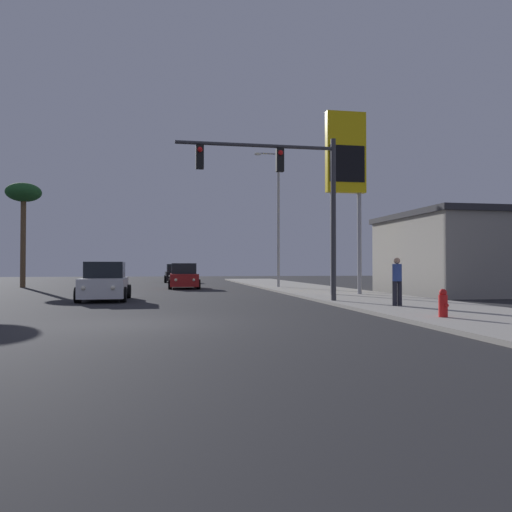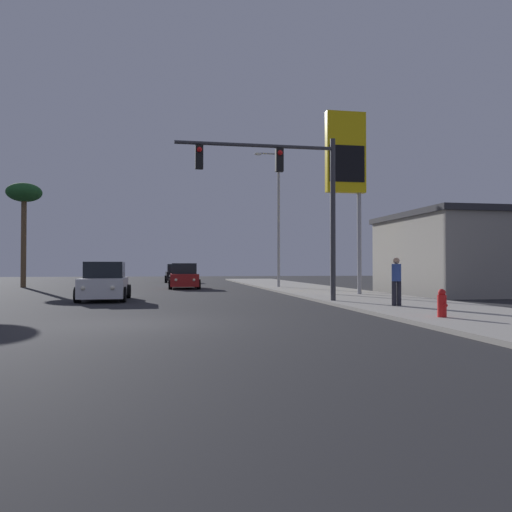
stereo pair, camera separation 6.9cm
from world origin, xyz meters
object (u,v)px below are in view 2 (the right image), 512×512
(street_lamp, at_px, (277,212))
(fire_hydrant, at_px, (442,303))
(car_black, at_px, (176,274))
(traffic_light_mast, at_px, (290,186))
(palm_tree_mid, at_px, (24,197))
(car_white, at_px, (105,283))
(pedestrian_on_sidewalk, at_px, (396,279))
(car_red, at_px, (184,277))
(gas_station_sign, at_px, (346,162))

(street_lamp, xyz_separation_m, fire_hydrant, (0.17, -19.92, -4.63))
(car_black, relative_size, traffic_light_mast, 0.67)
(car_black, height_order, palm_tree_mid, palm_tree_mid)
(car_white, relative_size, palm_tree_mid, 0.59)
(palm_tree_mid, bearing_deg, car_white, -63.72)
(palm_tree_mid, bearing_deg, traffic_light_mast, -51.01)
(car_white, height_order, traffic_light_mast, traffic_light_mast)
(car_black, relative_size, car_white, 1.00)
(street_lamp, height_order, pedestrian_on_sidewalk, street_lamp)
(car_red, distance_m, pedestrian_on_sidewalk, 18.74)
(fire_hydrant, xyz_separation_m, palm_tree_mid, (-17.27, 24.94, 5.86))
(street_lamp, bearing_deg, gas_station_sign, -80.42)
(gas_station_sign, bearing_deg, fire_hydrant, -96.99)
(car_white, bearing_deg, pedestrian_on_sidewalk, 147.41)
(traffic_light_mast, bearing_deg, palm_tree_mid, 128.99)
(pedestrian_on_sidewalk, bearing_deg, palm_tree_mid, 130.18)
(traffic_light_mast, bearing_deg, car_white, 154.98)
(traffic_light_mast, bearing_deg, street_lamp, 79.81)
(street_lamp, relative_size, gas_station_sign, 1.00)
(car_white, relative_size, street_lamp, 0.48)
(car_red, distance_m, car_white, 11.72)
(traffic_light_mast, xyz_separation_m, fire_hydrant, (2.54, -6.73, -4.19))
(car_black, relative_size, palm_tree_mid, 0.59)
(fire_hydrant, bearing_deg, car_white, 134.39)
(car_white, distance_m, gas_station_sign, 12.79)
(car_white, xyz_separation_m, gas_station_sign, (11.35, 0.76, 5.86))
(car_red, relative_size, gas_station_sign, 0.48)
(fire_hydrant, xyz_separation_m, pedestrian_on_sidewalk, (0.55, 3.84, 0.55))
(car_black, bearing_deg, gas_station_sign, 106.92)
(car_red, xyz_separation_m, fire_hydrant, (6.22, -21.31, -0.27))
(street_lamp, distance_m, palm_tree_mid, 17.87)
(car_white, distance_m, fire_hydrant, 14.30)
(car_red, xyz_separation_m, gas_station_sign, (7.56, -10.33, 5.86))
(car_red, height_order, car_white, same)
(street_lamp, xyz_separation_m, palm_tree_mid, (-17.11, 5.02, 1.23))
(car_black, relative_size, gas_station_sign, 0.48)
(car_black, distance_m, traffic_light_mast, 27.96)
(car_black, xyz_separation_m, palm_tree_mid, (-10.74, -9.18, 5.59))
(car_black, height_order, car_white, same)
(traffic_light_mast, height_order, pedestrian_on_sidewalk, traffic_light_mast)
(traffic_light_mast, xyz_separation_m, pedestrian_on_sidewalk, (3.08, -2.90, -3.64))
(pedestrian_on_sidewalk, xyz_separation_m, palm_tree_mid, (-17.82, 21.10, 5.31))
(car_black, bearing_deg, palm_tree_mid, 38.65)
(gas_station_sign, height_order, palm_tree_mid, gas_station_sign)
(traffic_light_mast, bearing_deg, car_red, 104.17)
(car_red, height_order, street_lamp, street_lamp)
(street_lamp, bearing_deg, palm_tree_mid, 163.66)
(traffic_light_mast, height_order, fire_hydrant, traffic_light_mast)
(gas_station_sign, bearing_deg, pedestrian_on_sidewalk, -96.40)
(car_black, distance_m, palm_tree_mid, 15.20)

